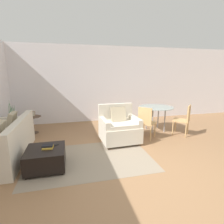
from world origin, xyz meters
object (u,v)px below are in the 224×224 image
object	(u,v)px
dining_chair_near_right	(185,118)
book_stack	(48,147)
side_table	(33,121)
dining_table	(156,110)
picture_frame	(32,114)
armchair	(119,128)
tv_remote_primary	(55,145)
potted_plant	(14,127)
couch	(6,145)
ottoman	(46,157)
dining_chair_near_left	(146,121)

from	to	relation	value
dining_chair_near_right	book_stack	bearing A→B (deg)	-165.67
side_table	dining_table	distance (m)	3.78
picture_frame	side_table	bearing A→B (deg)	90.00
armchair	dining_table	distance (m)	1.53
tv_remote_primary	potted_plant	size ratio (longest dim) A/B	0.12
couch	dining_table	size ratio (longest dim) A/B	1.91
armchair	tv_remote_primary	distance (m)	1.77
book_stack	side_table	world-z (taller)	side_table
book_stack	tv_remote_primary	world-z (taller)	book_stack
armchair	ottoman	world-z (taller)	armchair
picture_frame	tv_remote_primary	bearing A→B (deg)	-69.39
book_stack	potted_plant	distance (m)	2.43
potted_plant	picture_frame	world-z (taller)	potted_plant
armchair	tv_remote_primary	bearing A→B (deg)	-151.81
book_stack	tv_remote_primary	xyz separation A→B (m)	(0.13, 0.09, -0.02)
book_stack	dining_table	size ratio (longest dim) A/B	0.20
tv_remote_primary	dining_table	distance (m)	3.27
couch	ottoman	xyz separation A→B (m)	(0.88, -0.64, -0.08)
couch	dining_chair_near_left	size ratio (longest dim) A/B	2.25
dining_table	dining_chair_near_right	xyz separation A→B (m)	(0.60, -0.60, -0.15)
picture_frame	dining_table	xyz separation A→B (m)	(3.71, -0.64, 0.07)
tv_remote_primary	potted_plant	distance (m)	2.42
side_table	dining_table	bearing A→B (deg)	-9.83
book_stack	dining_chair_near_left	size ratio (longest dim) A/B	0.24
side_table	dining_table	world-z (taller)	dining_table
book_stack	dining_table	world-z (taller)	dining_table
dining_chair_near_left	dining_chair_near_right	distance (m)	1.20
picture_frame	ottoman	bearing A→B (deg)	-74.53
ottoman	potted_plant	world-z (taller)	potted_plant
dining_table	book_stack	bearing A→B (deg)	-153.31
ottoman	dining_chair_near_right	world-z (taller)	dining_chair_near_right
potted_plant	dining_chair_near_right	distance (m)	4.97
ottoman	tv_remote_primary	distance (m)	0.28
side_table	picture_frame	distance (m)	0.23
side_table	couch	bearing A→B (deg)	-99.68
tv_remote_primary	dining_chair_near_left	world-z (taller)	dining_chair_near_left
side_table	picture_frame	world-z (taller)	picture_frame
picture_frame	potted_plant	bearing A→B (deg)	-173.94
tv_remote_primary	dining_table	world-z (taller)	dining_table
tv_remote_primary	dining_table	xyz separation A→B (m)	(2.92, 1.45, 0.27)
ottoman	dining_chair_near_right	bearing A→B (deg)	14.66
dining_table	tv_remote_primary	bearing A→B (deg)	-153.69
dining_chair_near_left	dining_chair_near_right	size ratio (longest dim) A/B	1.00
side_table	dining_chair_near_right	bearing A→B (deg)	-16.10
armchair	picture_frame	bearing A→B (deg)	151.82
couch	dining_chair_near_left	distance (m)	3.40
armchair	book_stack	xyz separation A→B (m)	(-1.68, -0.92, 0.04)
side_table	dining_chair_near_left	world-z (taller)	dining_chair_near_left
tv_remote_primary	dining_table	bearing A→B (deg)	26.31
potted_plant	dining_chair_near_right	size ratio (longest dim) A/B	1.19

